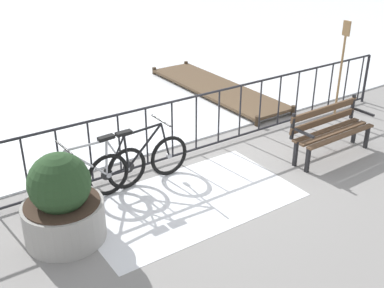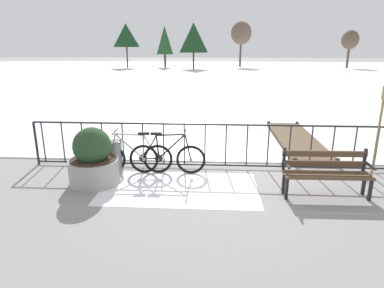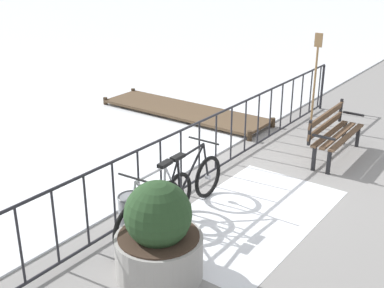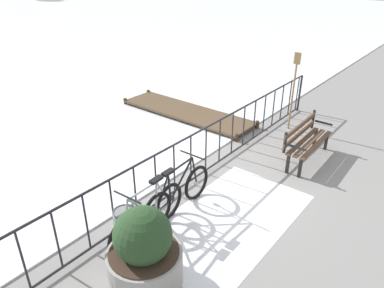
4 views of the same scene
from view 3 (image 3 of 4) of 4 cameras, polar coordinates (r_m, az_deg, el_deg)
ground_plane at (r=8.53m, az=2.68°, el=-3.31°), size 160.00×160.00×0.00m
snow_patch at (r=7.24m, az=6.44°, el=-8.20°), size 3.14×1.76×0.01m
railing_fence at (r=8.31m, az=2.75°, el=0.20°), size 9.06×0.06×1.07m
bicycle_near_railing at (r=7.20m, az=-0.51°, el=-4.97°), size 1.71×0.52×0.97m
bicycle_second at (r=6.68m, az=-4.13°, el=-7.26°), size 1.71×0.52×0.97m
park_bench at (r=9.33m, az=15.81°, el=1.50°), size 1.61×0.51×0.89m
planter_with_shrub at (r=5.79m, az=-3.82°, el=-10.53°), size 1.02×1.02×1.19m
trash_bin at (r=6.39m, az=-6.79°, el=-8.76°), size 0.35×0.35×0.73m
oar_upright at (r=10.68m, az=13.89°, el=7.71°), size 0.04×0.16×1.98m
wooden_dock at (r=11.37m, az=-0.94°, el=3.84°), size 1.10×4.10×0.20m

